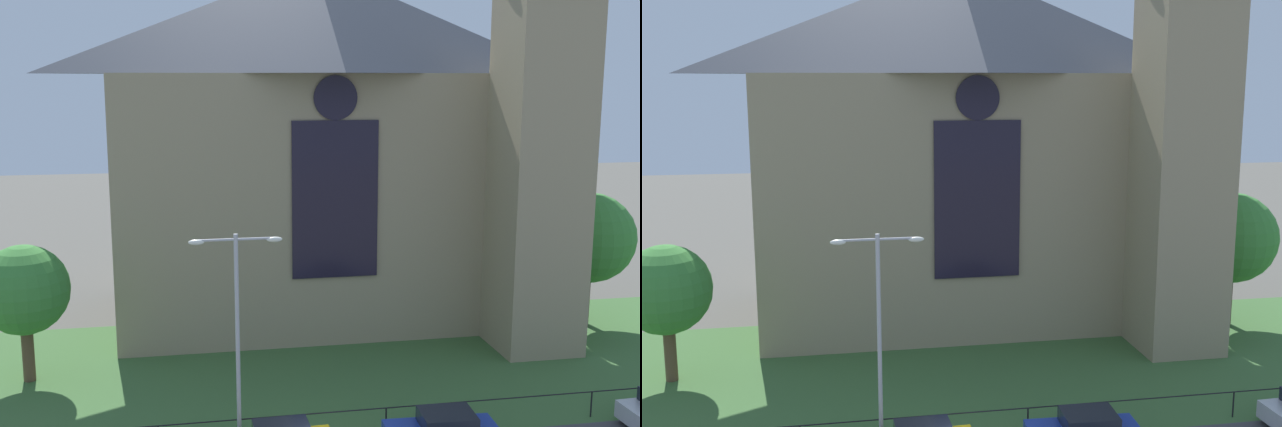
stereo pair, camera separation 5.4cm
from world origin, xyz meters
The scene contains 7 objects.
ground centered at (0.00, 10.00, 0.00)m, with size 160.00×160.00×0.00m, color #56544C.
grass_verge centered at (0.00, 8.00, 0.00)m, with size 120.00×20.00×0.01m, color #3D6633.
church_building centered at (3.48, 18.13, 10.27)m, with size 23.20×16.20×26.00m.
iron_railing centered at (2.71, 2.50, 0.98)m, with size 34.90×0.07×1.13m.
tree_left_far centered at (-12.05, 10.67, 4.29)m, with size 4.11×4.11×6.38m.
tree_right_far centered at (17.35, 13.67, 4.99)m, with size 5.02×5.02×7.52m.
streetlamp_near centered at (-3.01, 2.40, 5.25)m, with size 3.37×0.26×8.25m.
Camera 2 is at (-4.73, -24.39, 13.76)m, focal length 42.69 mm.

